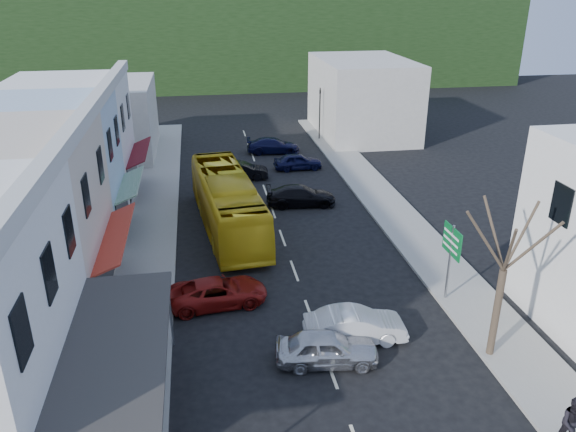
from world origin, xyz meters
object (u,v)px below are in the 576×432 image
(street_tree, at_px, (504,270))
(pedestrian_left, at_px, (147,289))
(direction_sign, at_px, (449,264))
(traffic_signal, at_px, (320,114))
(bus, at_px, (227,204))
(pedestrian_right, at_px, (573,425))
(car_silver, at_px, (327,348))
(car_red, at_px, (218,291))
(car_white, at_px, (355,325))

(street_tree, bearing_deg, pedestrian_left, 156.95)
(direction_sign, distance_m, traffic_signal, 28.38)
(bus, bearing_deg, pedestrian_right, -69.42)
(car_silver, bearing_deg, bus, 19.58)
(pedestrian_left, bearing_deg, street_tree, -94.31)
(car_red, relative_size, street_tree, 0.60)
(car_red, bearing_deg, direction_sign, -103.55)
(car_silver, distance_m, pedestrian_right, 8.56)
(pedestrian_right, distance_m, traffic_signal, 37.50)
(bus, xyz_separation_m, traffic_signal, (9.57, 18.60, 0.84))
(car_white, bearing_deg, car_red, 58.24)
(car_red, relative_size, pedestrian_left, 2.71)
(bus, bearing_deg, car_silver, -83.75)
(pedestrian_right, distance_m, street_tree, 5.64)
(car_red, height_order, traffic_signal, traffic_signal)
(car_silver, relative_size, pedestrian_right, 2.59)
(direction_sign, bearing_deg, bus, 133.07)
(street_tree, bearing_deg, traffic_signal, 89.63)
(bus, distance_m, direction_sign, 13.55)
(car_silver, relative_size, direction_sign, 1.16)
(bus, height_order, car_red, bus)
(car_white, bearing_deg, car_silver, 133.55)
(car_silver, height_order, traffic_signal, traffic_signal)
(car_red, relative_size, traffic_signal, 0.96)
(car_white, bearing_deg, bus, 22.69)
(bus, relative_size, pedestrian_left, 6.82)
(car_white, relative_size, pedestrian_right, 2.59)
(pedestrian_right, bearing_deg, bus, 133.56)
(direction_sign, bearing_deg, street_tree, -90.85)
(car_white, bearing_deg, street_tree, -108.35)
(pedestrian_left, bearing_deg, direction_sign, -77.65)
(pedestrian_left, distance_m, street_tree, 14.96)
(bus, xyz_separation_m, car_red, (-0.99, -8.40, -0.85))
(car_red, xyz_separation_m, street_tree, (10.35, -5.61, 3.15))
(traffic_signal, bearing_deg, pedestrian_left, 75.73)
(pedestrian_right, height_order, traffic_signal, traffic_signal)
(bus, bearing_deg, pedestrian_left, -122.75)
(car_red, height_order, direction_sign, direction_sign)
(car_silver, bearing_deg, street_tree, -88.42)
(bus, height_order, traffic_signal, traffic_signal)
(bus, height_order, street_tree, street_tree)
(car_red, bearing_deg, pedestrian_left, 81.47)
(direction_sign, height_order, street_tree, street_tree)
(car_white, distance_m, pedestrian_right, 8.47)
(car_white, distance_m, traffic_signal, 31.18)
(car_red, bearing_deg, bus, -12.70)
(direction_sign, relative_size, street_tree, 0.49)
(car_silver, bearing_deg, direction_sign, -53.62)
(pedestrian_left, xyz_separation_m, street_tree, (13.51, -5.75, 2.85))
(car_white, xyz_separation_m, street_tree, (4.97, -1.91, 3.15))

